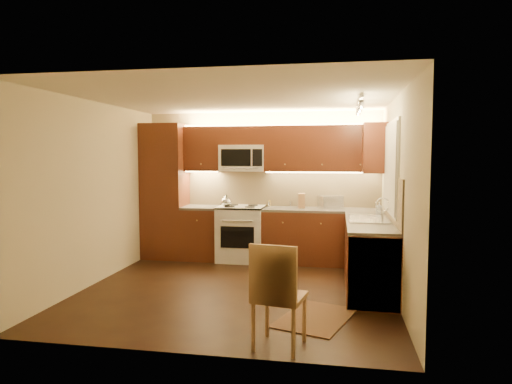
% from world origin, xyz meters
% --- Properties ---
extents(floor, '(4.00, 4.00, 0.01)m').
position_xyz_m(floor, '(0.00, 0.00, 0.00)').
color(floor, black).
rests_on(floor, ground).
extents(ceiling, '(4.00, 4.00, 0.01)m').
position_xyz_m(ceiling, '(0.00, 0.00, 2.50)').
color(ceiling, beige).
rests_on(ceiling, ground).
extents(wall_back, '(4.00, 0.01, 2.50)m').
position_xyz_m(wall_back, '(0.00, 2.00, 1.25)').
color(wall_back, '#BFB38C').
rests_on(wall_back, ground).
extents(wall_front, '(4.00, 0.01, 2.50)m').
position_xyz_m(wall_front, '(0.00, -2.00, 1.25)').
color(wall_front, '#BFB38C').
rests_on(wall_front, ground).
extents(wall_left, '(0.01, 4.00, 2.50)m').
position_xyz_m(wall_left, '(-2.00, 0.00, 1.25)').
color(wall_left, '#BFB38C').
rests_on(wall_left, ground).
extents(wall_right, '(0.01, 4.00, 2.50)m').
position_xyz_m(wall_right, '(2.00, 0.00, 1.25)').
color(wall_right, '#BFB38C').
rests_on(wall_right, ground).
extents(pantry, '(0.70, 0.60, 2.30)m').
position_xyz_m(pantry, '(-1.65, 1.70, 1.15)').
color(pantry, '#46210F').
rests_on(pantry, floor).
extents(base_cab_back_left, '(0.62, 0.60, 0.86)m').
position_xyz_m(base_cab_back_left, '(-0.99, 1.70, 0.43)').
color(base_cab_back_left, '#46210F').
rests_on(base_cab_back_left, floor).
extents(counter_back_left, '(0.62, 0.60, 0.04)m').
position_xyz_m(counter_back_left, '(-0.99, 1.70, 0.88)').
color(counter_back_left, '#3C3A37').
rests_on(counter_back_left, base_cab_back_left).
extents(base_cab_back_right, '(1.92, 0.60, 0.86)m').
position_xyz_m(base_cab_back_right, '(1.04, 1.70, 0.43)').
color(base_cab_back_right, '#46210F').
rests_on(base_cab_back_right, floor).
extents(counter_back_right, '(1.92, 0.60, 0.04)m').
position_xyz_m(counter_back_right, '(1.04, 1.70, 0.88)').
color(counter_back_right, '#3C3A37').
rests_on(counter_back_right, base_cab_back_right).
extents(base_cab_right, '(0.60, 2.00, 0.86)m').
position_xyz_m(base_cab_right, '(1.70, 0.40, 0.43)').
color(base_cab_right, '#46210F').
rests_on(base_cab_right, floor).
extents(counter_right, '(0.60, 2.00, 0.04)m').
position_xyz_m(counter_right, '(1.70, 0.40, 0.88)').
color(counter_right, '#3C3A37').
rests_on(counter_right, base_cab_right).
extents(dishwasher, '(0.58, 0.60, 0.84)m').
position_xyz_m(dishwasher, '(1.70, -0.30, 0.43)').
color(dishwasher, silver).
rests_on(dishwasher, floor).
extents(backsplash_back, '(3.30, 0.02, 0.60)m').
position_xyz_m(backsplash_back, '(0.35, 1.99, 1.20)').
color(backsplash_back, tan).
rests_on(backsplash_back, wall_back).
extents(backsplash_right, '(0.02, 2.00, 0.60)m').
position_xyz_m(backsplash_right, '(1.99, 0.40, 1.20)').
color(backsplash_right, tan).
rests_on(backsplash_right, wall_right).
extents(upper_cab_back_left, '(0.62, 0.35, 0.75)m').
position_xyz_m(upper_cab_back_left, '(-0.99, 1.82, 1.88)').
color(upper_cab_back_left, '#46210F').
rests_on(upper_cab_back_left, wall_back).
extents(upper_cab_back_right, '(1.92, 0.35, 0.75)m').
position_xyz_m(upper_cab_back_right, '(1.04, 1.82, 1.88)').
color(upper_cab_back_right, '#46210F').
rests_on(upper_cab_back_right, wall_back).
extents(upper_cab_bridge, '(0.76, 0.35, 0.31)m').
position_xyz_m(upper_cab_bridge, '(-0.30, 1.82, 2.09)').
color(upper_cab_bridge, '#46210F').
rests_on(upper_cab_bridge, wall_back).
extents(upper_cab_right_corner, '(0.35, 0.50, 0.75)m').
position_xyz_m(upper_cab_right_corner, '(1.82, 1.40, 1.88)').
color(upper_cab_right_corner, '#46210F').
rests_on(upper_cab_right_corner, wall_right).
extents(stove, '(0.76, 0.65, 0.92)m').
position_xyz_m(stove, '(-0.30, 1.68, 0.46)').
color(stove, silver).
rests_on(stove, floor).
extents(microwave, '(0.76, 0.38, 0.44)m').
position_xyz_m(microwave, '(-0.30, 1.81, 1.72)').
color(microwave, silver).
rests_on(microwave, wall_back).
extents(window_frame, '(0.03, 1.44, 1.24)m').
position_xyz_m(window_frame, '(1.99, 0.55, 1.60)').
color(window_frame, silver).
rests_on(window_frame, wall_right).
extents(window_blinds, '(0.02, 1.36, 1.16)m').
position_xyz_m(window_blinds, '(1.97, 0.55, 1.60)').
color(window_blinds, silver).
rests_on(window_blinds, wall_right).
extents(sink, '(0.52, 0.86, 0.15)m').
position_xyz_m(sink, '(1.70, 0.55, 0.98)').
color(sink, silver).
rests_on(sink, counter_right).
extents(faucet, '(0.20, 0.04, 0.30)m').
position_xyz_m(faucet, '(1.88, 0.55, 1.05)').
color(faucet, silver).
rests_on(faucet, counter_right).
extents(track_light_bar, '(0.04, 1.20, 0.03)m').
position_xyz_m(track_light_bar, '(1.55, 0.40, 2.46)').
color(track_light_bar, silver).
rests_on(track_light_bar, ceiling).
extents(kettle, '(0.24, 0.24, 0.21)m').
position_xyz_m(kettle, '(-0.53, 1.56, 1.02)').
color(kettle, silver).
rests_on(kettle, stove).
extents(toaster_oven, '(0.43, 0.39, 0.21)m').
position_xyz_m(toaster_oven, '(1.16, 1.78, 1.01)').
color(toaster_oven, silver).
rests_on(toaster_oven, counter_back_right).
extents(knife_block, '(0.13, 0.19, 0.24)m').
position_xyz_m(knife_block, '(0.70, 1.76, 1.02)').
color(knife_block, '#A8704B').
rests_on(knife_block, counter_back_right).
extents(spice_jar_a, '(0.04, 0.04, 0.09)m').
position_xyz_m(spice_jar_a, '(0.14, 1.88, 0.94)').
color(spice_jar_a, silver).
rests_on(spice_jar_a, counter_back_right).
extents(spice_jar_b, '(0.06, 0.06, 0.09)m').
position_xyz_m(spice_jar_b, '(0.14, 1.88, 0.95)').
color(spice_jar_b, olive).
rests_on(spice_jar_b, counter_back_right).
extents(spice_jar_c, '(0.05, 0.05, 0.09)m').
position_xyz_m(spice_jar_c, '(0.51, 1.93, 0.95)').
color(spice_jar_c, silver).
rests_on(spice_jar_c, counter_back_right).
extents(spice_jar_d, '(0.04, 0.04, 0.10)m').
position_xyz_m(spice_jar_d, '(0.14, 1.92, 0.95)').
color(spice_jar_d, olive).
rests_on(spice_jar_d, counter_back_right).
extents(soap_bottle, '(0.10, 0.10, 0.17)m').
position_xyz_m(soap_bottle, '(1.90, 1.24, 0.99)').
color(soap_bottle, silver).
rests_on(soap_bottle, counter_right).
extents(rug, '(0.94, 1.15, 0.01)m').
position_xyz_m(rug, '(1.07, -0.90, 0.01)').
color(rug, black).
rests_on(rug, floor).
extents(dining_chair, '(0.51, 0.51, 0.98)m').
position_xyz_m(dining_chair, '(0.77, -1.70, 0.49)').
color(dining_chair, '#A8704B').
rests_on(dining_chair, floor).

